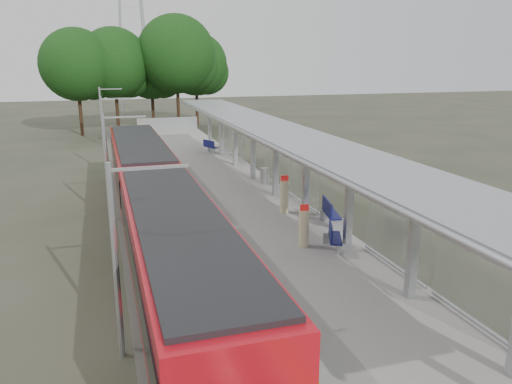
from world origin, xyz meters
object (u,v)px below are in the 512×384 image
train (154,202)px  info_pillar_far (284,196)px  bench_mid (330,212)px  info_pillar_near (304,228)px  bench_near (333,236)px  bench_far (210,146)px  litter_bin (264,176)px

train → info_pillar_far: size_ratio=15.76×
bench_mid → info_pillar_near: 2.82m
info_pillar_near → info_pillar_far: info_pillar_far is taller
bench_near → bench_mid: bench_mid is taller
train → bench_far: size_ratio=19.63×
train → bench_far: train is taller
train → info_pillar_far: train is taller
bench_far → info_pillar_near: size_ratio=0.85×
bench_mid → info_pillar_far: bearing=130.0°
bench_mid → bench_far: bench_mid is taller
litter_bin → bench_mid: bearing=-87.2°
bench_near → litter_bin: size_ratio=1.64×
bench_far → info_pillar_near: (-0.79, -20.34, 0.23)m
train → litter_bin: bearing=40.0°
train → bench_near: bearing=-38.0°
info_pillar_near → bench_mid: bearing=52.7°
train → info_pillar_far: bearing=1.9°
bench_near → info_pillar_far: (-0.11, 4.91, 0.23)m
info_pillar_near → info_pillar_far: size_ratio=0.94×
train → litter_bin: size_ratio=29.75×
bench_near → info_pillar_near: 1.12m
info_pillar_near → info_pillar_far: bearing=87.3°
bench_near → bench_mid: size_ratio=0.89×
bench_near → bench_far: (-0.13, 20.97, -0.04)m
bench_mid → bench_far: bearing=106.3°
info_pillar_near → litter_bin: info_pillar_near is taller
bench_near → info_pillar_near: bearing=168.2°
litter_bin → bench_near: bearing=-93.9°
bench_mid → info_pillar_near: (-2.00, -1.98, 0.12)m
bench_far → litter_bin: (0.83, -10.63, -0.03)m
bench_near → info_pillar_near: info_pillar_near is taller
bench_near → info_pillar_far: info_pillar_far is taller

